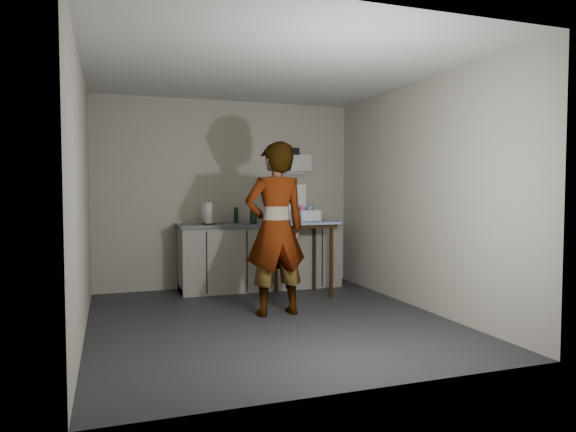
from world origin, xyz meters
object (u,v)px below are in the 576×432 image
object	(u,v)px
dish_rack	(302,218)
soda_can	(266,218)
dark_bottle	(236,215)
paper_towel	(208,214)
bakery_box	(303,212)
side_table	(303,230)
standing_man	(275,229)
soap_bottle	(253,214)
kitchen_counter	(261,258)

from	to	relation	value
dish_rack	soda_can	bearing A→B (deg)	174.84
dark_bottle	paper_towel	distance (m)	0.45
soda_can	paper_towel	world-z (taller)	paper_towel
dark_bottle	bakery_box	world-z (taller)	bakery_box
paper_towel	dish_rack	bearing A→B (deg)	3.06
soda_can	paper_towel	xyz separation A→B (m)	(-0.82, -0.12, 0.08)
dish_rack	side_table	bearing A→B (deg)	-109.83
standing_man	bakery_box	size ratio (longest dim) A/B	4.04
soap_bottle	dark_bottle	size ratio (longest dim) A/B	1.23
kitchen_counter	paper_towel	size ratio (longest dim) A/B	7.79
standing_man	dish_rack	world-z (taller)	standing_man
kitchen_counter	paper_towel	world-z (taller)	paper_towel
standing_man	bakery_box	xyz separation A→B (m)	(0.66, 0.92, 0.13)
standing_man	soap_bottle	distance (m)	1.41
soap_bottle	bakery_box	bearing A→B (deg)	-42.48
standing_man	paper_towel	bearing A→B (deg)	-73.96
dark_bottle	paper_towel	size ratio (longest dim) A/B	0.74
dark_bottle	side_table	bearing A→B (deg)	-42.83
standing_man	dish_rack	bearing A→B (deg)	-123.76
side_table	soap_bottle	world-z (taller)	soap_bottle
soap_bottle	soda_can	world-z (taller)	soap_bottle
kitchen_counter	soap_bottle	world-z (taller)	soap_bottle
soda_can	bakery_box	size ratio (longest dim) A/B	0.26
soda_can	standing_man	bearing A→B (deg)	-102.87
standing_man	dark_bottle	xyz separation A→B (m)	(-0.06, 1.56, 0.08)
paper_towel	bakery_box	size ratio (longest dim) A/B	0.62
kitchen_counter	side_table	distance (m)	0.83
bakery_box	standing_man	bearing A→B (deg)	-142.51
soda_can	bakery_box	xyz separation A→B (m)	(0.32, -0.59, 0.10)
standing_man	bakery_box	world-z (taller)	standing_man
dish_rack	bakery_box	xyz separation A→B (m)	(-0.20, -0.54, 0.10)
side_table	soap_bottle	distance (m)	0.76
soap_bottle	paper_towel	bearing A→B (deg)	-178.76
standing_man	soap_bottle	size ratio (longest dim) A/B	7.19
soap_bottle	paper_towel	distance (m)	0.62
standing_man	kitchen_counter	bearing A→B (deg)	-103.01
bakery_box	kitchen_counter	bearing A→B (deg)	108.46
side_table	dish_rack	bearing A→B (deg)	69.17
soda_can	bakery_box	world-z (taller)	bakery_box
side_table	paper_towel	bearing A→B (deg)	155.48
soda_can	bakery_box	bearing A→B (deg)	-61.48
soap_bottle	soda_can	xyz separation A→B (m)	(0.21, 0.11, -0.07)
kitchen_counter	standing_man	world-z (taller)	standing_man
kitchen_counter	dish_rack	size ratio (longest dim) A/B	6.26
kitchen_counter	standing_man	xyz separation A→B (m)	(-0.26, -1.49, 0.51)
soap_bottle	dish_rack	xyz separation A→B (m)	(0.73, 0.06, -0.07)
kitchen_counter	bakery_box	bearing A→B (deg)	-54.93
kitchen_counter	dish_rack	bearing A→B (deg)	-2.90
side_table	dish_rack	size ratio (longest dim) A/B	2.70
side_table	soda_can	bearing A→B (deg)	116.30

